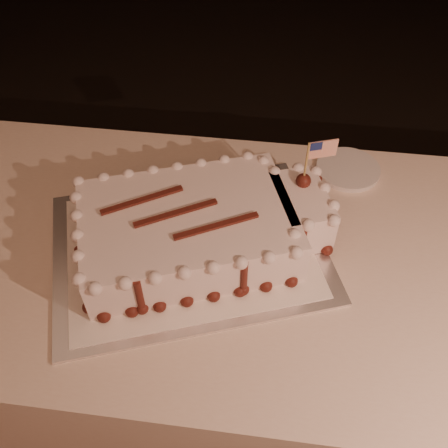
# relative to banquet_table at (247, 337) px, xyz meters

# --- Properties ---
(room_shell) EXTENTS (6.10, 8.10, 2.90)m
(room_shell) POSITION_rel_banquet_table_xyz_m (0.00, -0.60, 1.02)
(room_shell) COLOR black
(room_shell) RESTS_ON ground
(banquet_table) EXTENTS (2.40, 0.80, 0.75)m
(banquet_table) POSITION_rel_banquet_table_xyz_m (0.00, 0.00, 0.00)
(banquet_table) COLOR beige
(banquet_table) RESTS_ON ground
(cake_board) EXTENTS (0.72, 0.63, 0.01)m
(cake_board) POSITION_rel_banquet_table_xyz_m (-0.15, -0.00, 0.38)
(cake_board) COLOR silver
(cake_board) RESTS_ON banquet_table
(doily) EXTENTS (0.64, 0.57, 0.00)m
(doily) POSITION_rel_banquet_table_xyz_m (-0.15, -0.00, 0.38)
(doily) COLOR white
(doily) RESTS_ON cake_board
(sheet_cake) EXTENTS (0.59, 0.44, 0.23)m
(sheet_cake) POSITION_rel_banquet_table_xyz_m (-0.12, 0.01, 0.44)
(sheet_cake) COLOR white
(sheet_cake) RESTS_ON doily
(side_plate) EXTENTS (0.17, 0.17, 0.01)m
(side_plate) POSITION_rel_banquet_table_xyz_m (0.22, 0.31, 0.38)
(side_plate) COLOR silver
(side_plate) RESTS_ON banquet_table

